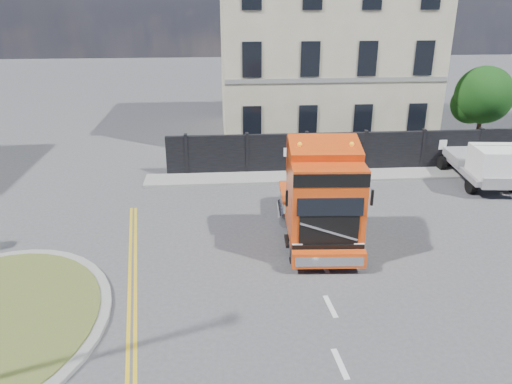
{
  "coord_description": "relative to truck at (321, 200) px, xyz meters",
  "views": [
    {
      "loc": [
        -0.46,
        -14.79,
        8.39
      ],
      "look_at": [
        0.87,
        1.83,
        1.8
      ],
      "focal_mm": 35.0,
      "sensor_mm": 36.0,
      "label": 1
    }
  ],
  "objects": [
    {
      "name": "truck",
      "position": [
        0.0,
        0.0,
        0.0
      ],
      "size": [
        2.73,
        6.49,
        3.81
      ],
      "rotation": [
        0.0,
        0.0,
        -0.06
      ],
      "color": "black",
      "rests_on": "ground"
    },
    {
      "name": "flatbed_pickup",
      "position": [
        8.83,
        4.9,
        -0.57
      ],
      "size": [
        2.53,
        5.27,
        2.12
      ],
      "rotation": [
        0.0,
        0.0,
        -0.1
      ],
      "color": "gray",
      "rests_on": "ground"
    },
    {
      "name": "hoarding_fence",
      "position": [
        3.43,
        7.85,
        -0.71
      ],
      "size": [
        18.8,
        0.25,
        2.0
      ],
      "color": "black",
      "rests_on": "ground"
    },
    {
      "name": "pavement_far",
      "position": [
        2.88,
        6.95,
        -1.65
      ],
      "size": [
        20.0,
        1.6,
        0.12
      ],
      "primitive_type": "cube",
      "color": "gray",
      "rests_on": "ground"
    },
    {
      "name": "tree",
      "position": [
        11.26,
        10.95,
        1.34
      ],
      "size": [
        3.2,
        3.2,
        4.8
      ],
      "color": "#382619",
      "rests_on": "ground"
    },
    {
      "name": "georgian_building",
      "position": [
        2.88,
        15.35,
        4.06
      ],
      "size": [
        12.3,
        10.3,
        12.8
      ],
      "color": "beige",
      "rests_on": "ground"
    },
    {
      "name": "ground",
      "position": [
        -3.12,
        -1.15,
        -1.71
      ],
      "size": [
        120.0,
        120.0,
        0.0
      ],
      "primitive_type": "plane",
      "color": "#424244",
      "rests_on": "ground"
    }
  ]
}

